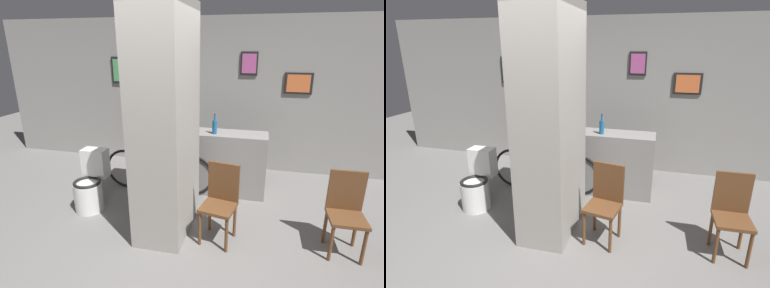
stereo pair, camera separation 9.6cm
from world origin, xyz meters
The scene contains 9 objects.
ground_plane centered at (0.00, 0.00, 0.00)m, with size 14.00×14.00×0.00m, color slate.
wall_back centered at (0.00, 2.63, 1.30)m, with size 8.00×0.09×2.60m.
pillar_center centered at (-0.07, 0.52, 1.30)m, with size 0.57×1.04×2.60m.
counter_shelf centered at (0.35, 1.59, 0.47)m, with size 1.45×0.44×0.93m.
toilet centered at (-1.23, 0.69, 0.33)m, with size 0.38×0.54×0.79m.
chair_near_pillar centered at (0.58, 0.42, 0.49)m, with size 0.43×0.43×0.89m.
chair_by_doorway centered at (1.90, 0.51, 0.49)m, with size 0.37×0.37×0.89m.
bicycle centered at (-0.50, 1.37, 0.33)m, with size 1.70×0.42×0.67m.
bottle_tall centered at (0.32, 1.51, 1.04)m, with size 0.07×0.07×0.30m.
Camera 1 is at (0.97, -2.57, 2.14)m, focal length 28.00 mm.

